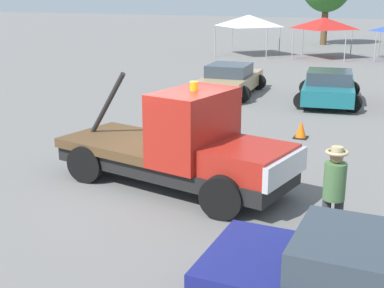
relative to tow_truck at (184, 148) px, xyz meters
name	(u,v)px	position (x,y,z in m)	size (l,w,h in m)	color
ground_plane	(172,185)	(-0.34, 0.07, -0.96)	(160.00, 160.00, 0.00)	slate
tow_truck	(184,148)	(0.00, 0.00, 0.00)	(5.94, 3.05, 2.51)	black
person_near_truck	(334,187)	(3.49, -1.52, 0.10)	(0.40, 0.40, 1.80)	#38383D
parked_car_tan	(230,80)	(-2.69, 11.22, -0.31)	(2.67, 4.68, 1.34)	tan
parked_car_teal	(329,87)	(1.52, 10.93, -0.31)	(2.86, 4.53, 1.34)	#196670
canopy_tent_white	(249,21)	(-6.24, 25.66, 1.39)	(3.65, 3.65, 2.74)	#9E9EA3
canopy_tent_red	(324,23)	(-1.19, 26.02, 1.31)	(3.39, 3.39, 2.64)	#9E9EA3
traffic_cone	(301,130)	(1.58, 5.31, -0.71)	(0.40, 0.40, 0.55)	black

